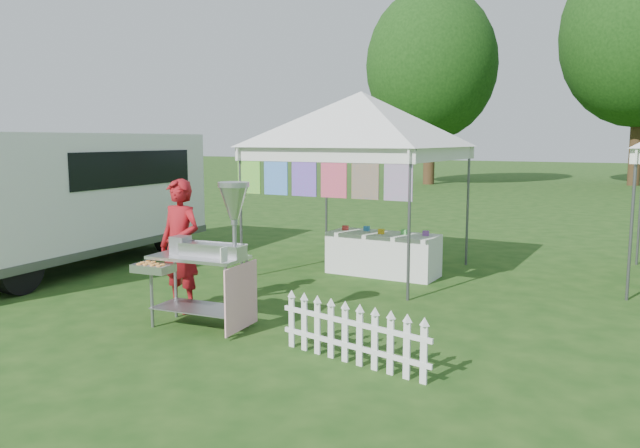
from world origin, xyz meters
The scene contains 8 objects.
ground centered at (0.00, 0.00, 0.00)m, with size 120.00×120.00×0.00m, color #1B4112.
canopy_main centered at (0.00, 3.49, 2.99)m, with size 4.24×4.24×3.45m.
tree_left centered at (-6.00, 24.00, 5.83)m, with size 6.40×6.40×9.53m.
donut_cart centered at (-0.11, -0.29, 1.02)m, with size 1.25×0.96×1.74m.
vendor centered at (-0.96, 0.14, 0.86)m, with size 0.63×0.41×1.72m, color maroon.
cargo_van centered at (-4.76, 1.47, 1.25)m, with size 2.76×5.77×2.32m.
picket_fence centered at (1.84, -0.52, 0.29)m, with size 1.77×0.35×0.56m.
display_table centered at (0.45, 3.44, 0.35)m, with size 1.80×0.70×0.69m, color white.
Camera 1 is at (4.47, -5.89, 2.22)m, focal length 35.00 mm.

